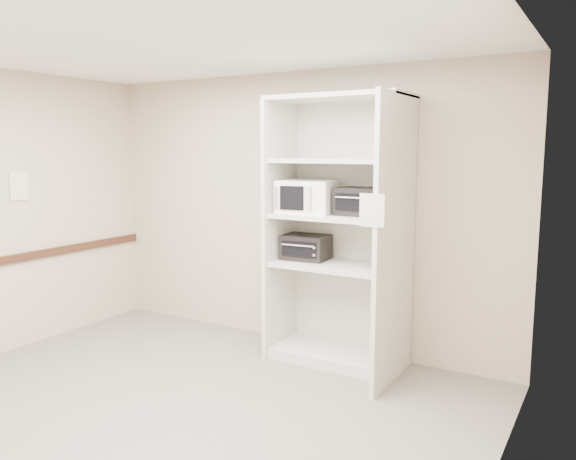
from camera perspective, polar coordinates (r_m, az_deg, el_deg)
The scene contains 10 objects.
floor at distance 4.42m, azimuth -13.05°, elevation -18.18°, with size 4.50×4.00×0.01m, color #5F5951.
ceiling at distance 4.04m, azimuth -14.34°, elevation 18.67°, with size 4.50×4.00×0.01m, color white.
wall_back at distance 5.61m, azimuth 0.72°, elevation 2.05°, with size 4.50×0.02×2.70m, color #C9B29A.
wall_right at distance 2.94m, azimuth 19.66°, elevation -3.99°, with size 0.02×4.00×2.70m, color #C9B29A.
shelving_unit at distance 5.07m, azimuth 5.57°, elevation -1.13°, with size 1.24×0.92×2.42m.
microwave at distance 5.15m, azimuth 1.99°, elevation 3.41°, with size 0.50×0.38×0.30m, color white.
toaster_oven_upper at distance 5.01m, azimuth 7.52°, elevation 2.89°, with size 0.43×0.32×0.25m, color black.
toaster_oven_lower at distance 5.30m, azimuth 1.85°, elevation -1.74°, with size 0.42×0.32×0.23m, color black.
paper_sign at distance 4.24m, azimuth 8.52°, elevation 1.99°, with size 0.19×0.01×0.25m, color white.
wall_poster at distance 6.04m, azimuth -25.67°, elevation 4.01°, with size 0.01×0.19×0.27m, color white.
Camera 1 is at (2.78, -2.83, 1.94)m, focal length 35.00 mm.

